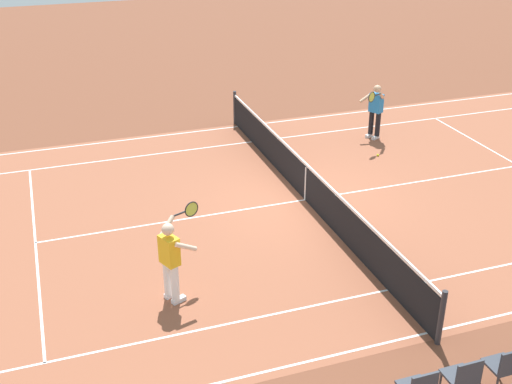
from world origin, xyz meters
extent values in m
plane|color=brown|center=(0.00, 0.00, 0.00)|extent=(60.00, 60.00, 0.00)
cube|color=#935138|center=(0.00, 0.00, 0.00)|extent=(24.20, 11.40, 0.00)
cube|color=white|center=(0.00, -5.50, 0.00)|extent=(23.80, 0.05, 0.01)
cube|color=white|center=(0.00, 5.50, 0.00)|extent=(23.80, 0.05, 0.01)
cube|color=white|center=(0.00, -4.11, 0.00)|extent=(23.80, 0.05, 0.01)
cube|color=white|center=(0.00, 4.11, 0.00)|extent=(23.80, 0.05, 0.01)
cube|color=white|center=(6.40, 0.00, 0.00)|extent=(0.05, 8.22, 0.01)
cube|color=white|center=(0.00, 0.00, 0.00)|extent=(12.80, 0.05, 0.01)
cylinder|color=#2D2D33|center=(0.00, -5.80, 0.54)|extent=(0.10, 0.10, 1.08)
cylinder|color=#2D2D33|center=(0.00, 5.80, 0.54)|extent=(0.10, 0.10, 1.08)
cube|color=black|center=(0.00, 0.00, 0.44)|extent=(0.02, 11.60, 0.88)
cube|color=white|center=(0.00, 0.00, 0.95)|extent=(0.04, 11.60, 0.06)
cube|color=white|center=(0.00, 0.00, 0.44)|extent=(0.04, 0.06, 0.88)
cylinder|color=white|center=(3.98, 3.18, 0.45)|extent=(0.15, 0.15, 0.74)
cube|color=white|center=(3.92, 3.16, 0.04)|extent=(0.30, 0.21, 0.09)
cylinder|color=white|center=(4.07, 2.96, 0.45)|extent=(0.15, 0.15, 0.74)
cube|color=white|center=(4.02, 2.94, 0.04)|extent=(0.30, 0.21, 0.09)
cube|color=yellow|center=(4.02, 3.07, 1.10)|extent=(0.37, 0.44, 0.56)
sphere|color=beige|center=(4.02, 3.07, 1.53)|extent=(0.23, 0.23, 0.23)
cylinder|color=beige|center=(3.76, 3.26, 1.23)|extent=(0.41, 0.12, 0.26)
cylinder|color=beige|center=(3.97, 2.75, 1.43)|extent=(0.37, 0.34, 0.30)
cylinder|color=#232326|center=(3.70, 2.57, 1.54)|extent=(0.27, 0.14, 0.04)
torus|color=#232326|center=(3.44, 2.46, 1.54)|extent=(0.30, 0.14, 0.31)
cylinder|color=#C6D84C|center=(3.44, 2.46, 1.54)|extent=(0.25, 0.11, 0.27)
cylinder|color=black|center=(-3.59, -3.36, 0.45)|extent=(0.15, 0.15, 0.74)
cube|color=white|center=(-3.53, -3.33, 0.04)|extent=(0.30, 0.22, 0.09)
cylinder|color=black|center=(-3.69, -3.14, 0.45)|extent=(0.15, 0.15, 0.74)
cube|color=white|center=(-3.64, -3.11, 0.04)|extent=(0.30, 0.22, 0.09)
cube|color=#2884D1|center=(-3.64, -3.25, 1.10)|extent=(0.39, 0.45, 0.56)
sphere|color=#DBAA84|center=(-3.64, -3.25, 1.53)|extent=(0.23, 0.23, 0.23)
cylinder|color=#DBAA84|center=(-3.36, -3.42, 1.23)|extent=(0.42, 0.15, 0.26)
cylinder|color=#DBAA84|center=(-3.61, -2.92, 1.43)|extent=(0.35, 0.36, 0.30)
cylinder|color=#232326|center=(-3.36, -2.72, 1.54)|extent=(0.27, 0.16, 0.04)
torus|color=#232326|center=(-3.10, -2.59, 1.54)|extent=(0.29, 0.16, 0.31)
cylinder|color=#C6D84C|center=(-3.10, -2.59, 1.54)|extent=(0.24, 0.13, 0.27)
sphere|color=#CCE01E|center=(-3.05, -1.88, 0.03)|extent=(0.07, 0.07, 0.07)
cylinder|color=#38383D|center=(-0.09, 6.85, 0.22)|extent=(0.04, 0.04, 0.44)
cylinder|color=#38383D|center=(-0.45, 6.85, 0.22)|extent=(0.04, 0.04, 0.44)
cube|color=#333842|center=(-0.27, 7.03, 0.46)|extent=(0.44, 0.44, 0.04)
cube|color=#333842|center=(-0.27, 7.23, 0.68)|extent=(0.44, 0.04, 0.40)
cylinder|color=#38383D|center=(0.67, 6.85, 0.22)|extent=(0.04, 0.04, 0.44)
cylinder|color=#38383D|center=(0.31, 6.85, 0.22)|extent=(0.04, 0.04, 0.44)
cube|color=#333842|center=(0.49, 7.03, 0.46)|extent=(0.44, 0.44, 0.04)
cube|color=#333842|center=(0.49, 7.23, 0.68)|extent=(0.44, 0.04, 0.40)
camera|label=1|loc=(5.84, 13.16, 7.24)|focal=45.59mm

